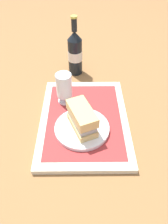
# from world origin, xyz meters

# --- Properties ---
(ground_plane) EXTENTS (3.00, 3.00, 0.00)m
(ground_plane) POSITION_xyz_m (0.00, 0.00, 0.00)
(ground_plane) COLOR olive
(tray) EXTENTS (0.44, 0.32, 0.02)m
(tray) POSITION_xyz_m (0.00, 0.00, 0.01)
(tray) COLOR beige
(tray) RESTS_ON ground_plane
(placemat) EXTENTS (0.38, 0.27, 0.00)m
(placemat) POSITION_xyz_m (0.00, 0.00, 0.02)
(placemat) COLOR #9E2D2D
(placemat) RESTS_ON tray
(plate) EXTENTS (0.19, 0.19, 0.01)m
(plate) POSITION_xyz_m (-0.06, 0.01, 0.03)
(plate) COLOR white
(plate) RESTS_ON placemat
(sandwich) EXTENTS (0.14, 0.11, 0.08)m
(sandwich) POSITION_xyz_m (-0.06, 0.01, 0.08)
(sandwich) COLOR tan
(sandwich) RESTS_ON plate
(beer_glass) EXTENTS (0.06, 0.06, 0.12)m
(beer_glass) POSITION_xyz_m (0.09, 0.07, 0.09)
(beer_glass) COLOR silver
(beer_glass) RESTS_ON placemat
(beer_bottle) EXTENTS (0.07, 0.07, 0.27)m
(beer_bottle) POSITION_xyz_m (0.33, 0.04, 0.10)
(beer_bottle) COLOR black
(beer_bottle) RESTS_ON ground_plane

